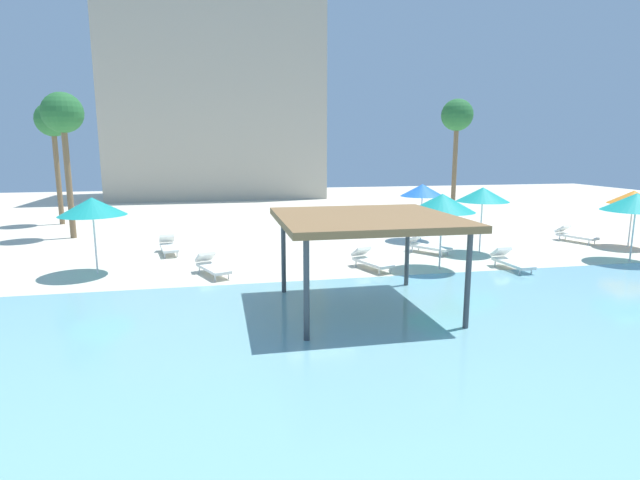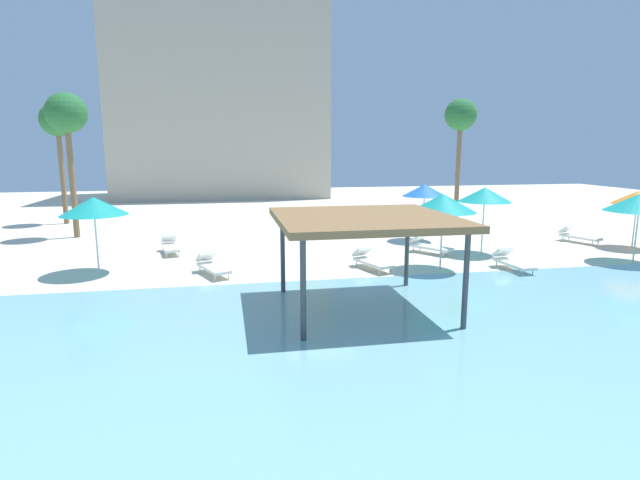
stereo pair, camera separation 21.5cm
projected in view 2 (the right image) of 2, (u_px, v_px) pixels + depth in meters
ground_plane at (325, 294)px, 15.21m from camera, size 80.00×80.00×0.00m
lagoon_water at (377, 366)px, 10.14m from camera, size 44.00×13.50×0.04m
shade_pavilion at (365, 221)px, 13.31m from camera, size 4.66×4.66×2.61m
beach_umbrella_teal_0 at (640, 202)px, 18.94m from camera, size 2.48×2.48×2.68m
beach_umbrella_orange_1 at (638, 198)px, 21.82m from camera, size 2.10×2.10×2.53m
beach_umbrella_blue_2 at (425, 190)px, 23.51m from camera, size 2.08×2.08×2.69m
beach_umbrella_teal_3 at (94, 206)px, 17.27m from camera, size 2.27×2.27×2.71m
beach_umbrella_teal_4 at (485, 195)px, 20.58m from camera, size 2.15×2.15×2.77m
beach_umbrella_teal_5 at (443, 203)px, 17.77m from camera, size 2.35×2.35×2.77m
lounge_chair_0 at (170, 245)px, 21.04m from camera, size 0.94×1.97×0.74m
lounge_chair_1 at (428, 245)px, 21.02m from camera, size 1.55×1.91×0.74m
lounge_chair_2 at (511, 261)px, 18.12m from camera, size 0.71×1.93×0.74m
lounge_chair_3 at (577, 235)px, 23.45m from camera, size 1.22×1.99×0.74m
lounge_chair_4 at (212, 265)px, 17.47m from camera, size 1.28×1.98×0.74m
lounge_chair_6 at (370, 260)px, 18.29m from camera, size 1.18×1.99×0.74m
palm_tree_0 at (66, 117)px, 23.74m from camera, size 1.90×1.90×6.96m
palm_tree_1 at (460, 118)px, 29.87m from camera, size 1.90×1.90×7.26m
palm_tree_2 at (57, 123)px, 28.22m from camera, size 1.90×1.90×6.89m
hotel_block_0 at (221, 105)px, 44.91m from camera, size 18.14×10.18×16.25m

